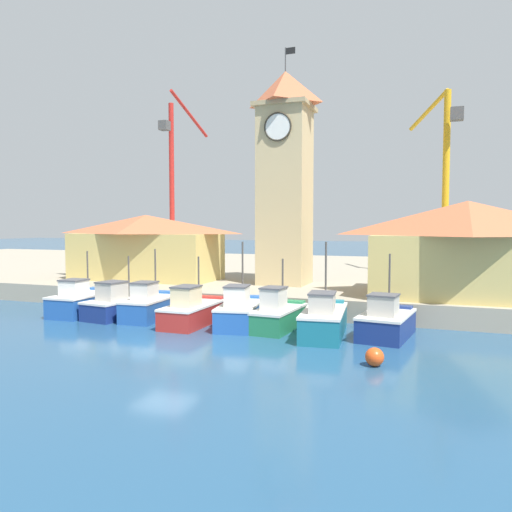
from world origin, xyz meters
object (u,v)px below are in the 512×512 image
at_px(fishing_boat_far_left, 82,302).
at_px(fishing_boat_left_outer, 121,304).
at_px(fishing_boat_right_outer, 386,322).
at_px(clock_tower, 285,174).
at_px(fishing_boat_mid_left, 193,311).
at_px(fishing_boat_mid_right, 278,315).
at_px(port_crane_far, 173,200).
at_px(mooring_buoy, 375,357).
at_px(port_crane_near, 445,206).
at_px(fishing_boat_center, 240,312).
at_px(warehouse_right, 467,248).
at_px(fishing_boat_right_inner, 324,320).
at_px(fishing_boat_left_inner, 151,305).
at_px(warehouse_left, 146,246).

bearing_deg(fishing_boat_far_left, fishing_boat_left_outer, 6.29).
distance_m(fishing_boat_right_outer, clock_tower, 14.85).
distance_m(fishing_boat_mid_left, fishing_boat_mid_right, 4.80).
height_order(fishing_boat_left_outer, fishing_boat_mid_left, fishing_boat_mid_left).
xyz_separation_m(port_crane_far, mooring_buoy, (25.73, -30.10, -7.92)).
xyz_separation_m(port_crane_near, mooring_buoy, (-2.69, -25.10, -6.67)).
bearing_deg(fishing_boat_mid_left, port_crane_far, 121.41).
relative_size(clock_tower, port_crane_near, 1.07).
xyz_separation_m(fishing_boat_mid_left, fishing_boat_mid_right, (4.79, 0.35, 0.02)).
bearing_deg(fishing_boat_center, warehouse_right, 30.17).
distance_m(warehouse_right, mooring_buoy, 13.23).
bearing_deg(port_crane_near, fishing_boat_right_outer, -97.90).
xyz_separation_m(fishing_boat_mid_left, fishing_boat_right_inner, (7.35, -0.33, 0.06)).
bearing_deg(fishing_boat_far_left, port_crane_near, 43.68).
bearing_deg(fishing_boat_center, port_crane_far, 126.01).
distance_m(fishing_boat_far_left, port_crane_far, 27.04).
distance_m(fishing_boat_left_inner, clock_tower, 13.45).
height_order(fishing_boat_mid_right, clock_tower, clock_tower).
xyz_separation_m(fishing_boat_center, port_crane_far, (-17.97, 24.73, 7.49)).
distance_m(fishing_boat_mid_right, fishing_boat_right_inner, 2.65).
bearing_deg(port_crane_far, clock_tower, -41.13).
xyz_separation_m(fishing_boat_right_outer, warehouse_left, (-18.97, 8.67, 3.04)).
bearing_deg(warehouse_left, port_crane_far, 112.47).
height_order(fishing_boat_center, fishing_boat_right_inner, fishing_boat_right_inner).
relative_size(fishing_boat_right_outer, warehouse_right, 0.40).
height_order(fishing_boat_left_inner, mooring_buoy, fishing_boat_left_inner).
bearing_deg(mooring_buoy, fishing_boat_left_outer, 160.25).
height_order(clock_tower, port_crane_far, port_crane_far).
xyz_separation_m(fishing_boat_left_outer, fishing_boat_mid_left, (5.12, -0.66, 0.02)).
bearing_deg(fishing_boat_left_inner, mooring_buoy, -22.35).
distance_m(fishing_boat_right_inner, warehouse_right, 10.68).
bearing_deg(clock_tower, fishing_boat_right_inner, -63.38).
xyz_separation_m(fishing_boat_center, warehouse_left, (-11.29, 8.56, 3.01)).
relative_size(fishing_boat_left_inner, warehouse_left, 0.40).
relative_size(fishing_boat_left_outer, fishing_boat_mid_right, 1.16).
xyz_separation_m(clock_tower, port_crane_far, (-17.69, 15.45, -0.78)).
bearing_deg(fishing_boat_right_outer, fishing_boat_left_inner, 178.88).
bearing_deg(clock_tower, port_crane_near, 44.28).
distance_m(fishing_boat_mid_right, mooring_buoy, 7.64).
distance_m(port_crane_near, port_crane_far, 28.88).
height_order(fishing_boat_left_inner, port_crane_near, port_crane_near).
bearing_deg(warehouse_right, mooring_buoy, -107.53).
xyz_separation_m(fishing_boat_center, fishing_boat_right_inner, (4.77, -0.80, 0.02)).
xyz_separation_m(fishing_boat_right_outer, port_crane_near, (2.75, 19.84, 6.27)).
relative_size(fishing_boat_right_inner, fishing_boat_right_outer, 1.22).
bearing_deg(fishing_boat_mid_left, fishing_boat_far_left, 177.28).
xyz_separation_m(warehouse_left, warehouse_right, (22.86, -1.83, 0.32)).
height_order(fishing_boat_mid_left, port_crane_near, port_crane_near).
distance_m(fishing_boat_mid_left, fishing_boat_right_outer, 10.28).
height_order(fishing_boat_left_outer, port_crane_far, port_crane_far).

